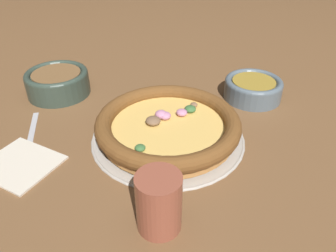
{
  "coord_description": "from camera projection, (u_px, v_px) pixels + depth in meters",
  "views": [
    {
      "loc": [
        -0.44,
        -0.35,
        0.41
      ],
      "look_at": [
        0.0,
        0.0,
        0.03
      ],
      "focal_mm": 35.0,
      "sensor_mm": 36.0,
      "label": 1
    }
  ],
  "objects": [
    {
      "name": "ground_plane",
      "position": [
        168.0,
        137.0,
        0.69
      ],
      "size": [
        3.0,
        3.0,
        0.0
      ],
      "primitive_type": "plane",
      "color": "brown"
    },
    {
      "name": "pizza_tray",
      "position": [
        168.0,
        136.0,
        0.69
      ],
      "size": [
        0.32,
        0.32,
        0.01
      ],
      "color": "#B7B2A8",
      "rests_on": "ground_plane"
    },
    {
      "name": "pizza",
      "position": [
        168.0,
        125.0,
        0.67
      ],
      "size": [
        0.3,
        0.3,
        0.05
      ],
      "color": "#BC7F42",
      "rests_on": "pizza_tray"
    },
    {
      "name": "bowl_near",
      "position": [
        253.0,
        88.0,
        0.81
      ],
      "size": [
        0.14,
        0.14,
        0.05
      ],
      "color": "slate",
      "rests_on": "ground_plane"
    },
    {
      "name": "bowl_far",
      "position": [
        58.0,
        82.0,
        0.83
      ],
      "size": [
        0.16,
        0.16,
        0.06
      ],
      "color": "#334238",
      "rests_on": "ground_plane"
    },
    {
      "name": "drinking_cup",
      "position": [
        159.0,
        202.0,
        0.47
      ],
      "size": [
        0.07,
        0.07,
        0.1
      ],
      "color": "brown",
      "rests_on": "ground_plane"
    },
    {
      "name": "napkin",
      "position": [
        20.0,
        163.0,
        0.61
      ],
      "size": [
        0.14,
        0.15,
        0.01
      ],
      "rotation": [
        0.0,
        0.0,
        0.18
      ],
      "color": "beige",
      "rests_on": "ground_plane"
    },
    {
      "name": "fork",
      "position": [
        30.0,
        140.0,
        0.68
      ],
      "size": [
        0.14,
        0.16,
        0.0
      ],
      "rotation": [
        0.0,
        0.0,
        10.31
      ],
      "color": "#B7B7BC",
      "rests_on": "ground_plane"
    }
  ]
}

